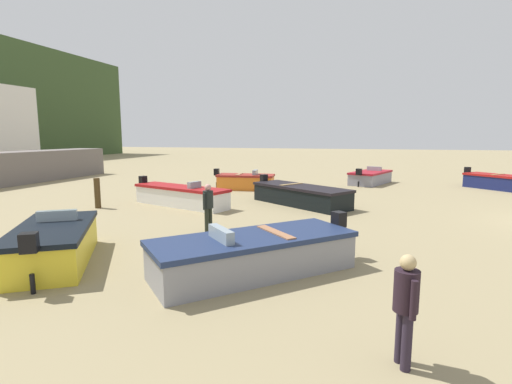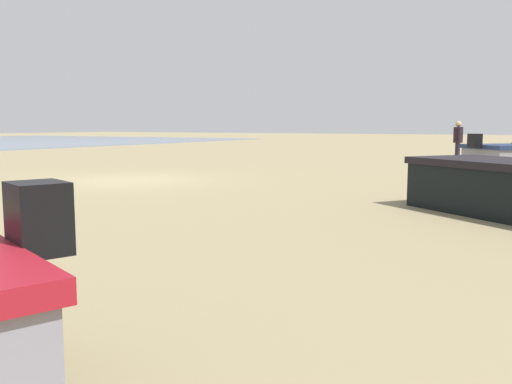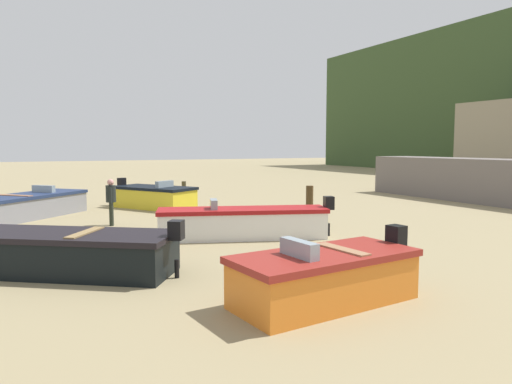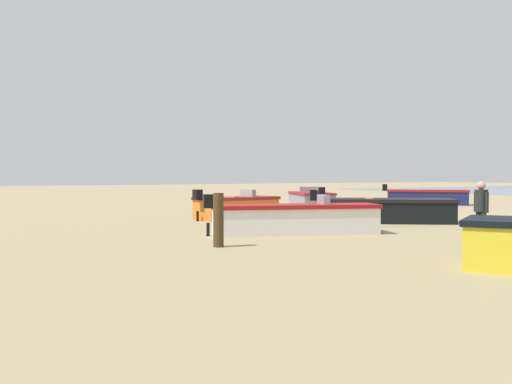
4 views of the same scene
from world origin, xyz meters
TOP-DOWN VIEW (x-y plane):
  - boat_orange_1 at (6.00, 14.22)m, footprint 1.81×3.70m
  - boat_white_2 at (-0.01, 15.46)m, footprint 2.82×5.26m
  - boat_black_3 at (1.77, 10.22)m, footprint 4.24×5.06m
  - boat_yellow_4 at (-8.14, 14.87)m, footprint 4.08×3.44m
  - boat_grey_5 at (-7.45, 9.79)m, footprint 4.62×4.67m
  - mooring_post_near_water at (-1.50, 18.79)m, footprint 0.26×0.26m
  - mooring_post_mid_beach at (-10.59, 17.08)m, footprint 0.22×0.22m
  - beach_walker_distant at (-4.15, 12.34)m, footprint 0.54×0.40m

SIDE VIEW (x-z plane):
  - boat_black_3 at x=1.77m, z-range -0.15..1.07m
  - boat_white_2 at x=-0.01m, z-range -0.15..1.08m
  - boat_grey_5 at x=-7.45m, z-range -0.15..1.08m
  - boat_orange_1 at x=6.00m, z-range -0.14..1.08m
  - mooring_post_mid_beach at x=-10.59m, z-range 0.00..0.95m
  - boat_yellow_4 at x=-8.14m, z-range -0.15..1.13m
  - mooring_post_near_water at x=-1.50m, z-range 0.00..1.34m
  - beach_walker_distant at x=-4.15m, z-range 0.14..1.76m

